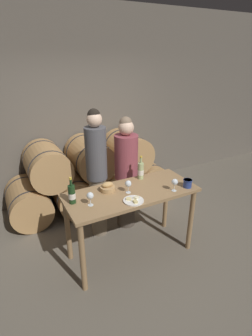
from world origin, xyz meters
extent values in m
plane|color=#665E51|center=(0.00, 0.00, 0.00)|extent=(10.00, 10.00, 0.00)
cube|color=#60594F|center=(0.00, 1.96, 1.60)|extent=(10.00, 0.12, 3.20)
cylinder|color=tan|center=(-1.04, 1.42, 0.31)|extent=(0.62, 0.84, 0.62)
cylinder|color=#2D2D33|center=(-1.04, 1.15, 0.31)|extent=(0.63, 0.02, 0.63)
cylinder|color=#2D2D33|center=(-1.04, 1.69, 0.31)|extent=(0.63, 0.02, 0.63)
cylinder|color=tan|center=(-0.35, 1.42, 0.31)|extent=(0.62, 0.84, 0.62)
cylinder|color=#2D2D33|center=(-0.35, 1.15, 0.31)|extent=(0.63, 0.02, 0.63)
cylinder|color=#2D2D33|center=(-0.35, 1.69, 0.31)|extent=(0.63, 0.02, 0.63)
cylinder|color=tan|center=(0.35, 1.42, 0.31)|extent=(0.62, 0.84, 0.62)
cylinder|color=#2D2D33|center=(0.35, 1.15, 0.31)|extent=(0.63, 0.02, 0.63)
cylinder|color=#2D2D33|center=(0.35, 1.69, 0.31)|extent=(0.63, 0.02, 0.63)
cylinder|color=tan|center=(1.04, 1.42, 0.31)|extent=(0.62, 0.84, 0.62)
cylinder|color=#2D2D33|center=(1.04, 1.15, 0.31)|extent=(0.63, 0.02, 0.63)
cylinder|color=#2D2D33|center=(1.04, 1.69, 0.31)|extent=(0.63, 0.02, 0.63)
cylinder|color=tan|center=(-0.70, 1.42, 0.87)|extent=(0.62, 0.84, 0.62)
cylinder|color=#2D2D33|center=(-0.70, 1.15, 0.87)|extent=(0.63, 0.02, 0.63)
cylinder|color=#2D2D33|center=(-0.70, 1.69, 0.87)|extent=(0.63, 0.02, 0.63)
cylinder|color=tan|center=(0.00, 1.42, 0.87)|extent=(0.62, 0.84, 0.62)
cylinder|color=#2D2D33|center=(0.00, 1.15, 0.87)|extent=(0.63, 0.02, 0.63)
cylinder|color=#2D2D33|center=(0.00, 1.69, 0.87)|extent=(0.63, 0.02, 0.63)
cylinder|color=tan|center=(0.70, 1.42, 0.87)|extent=(0.62, 0.84, 0.62)
cylinder|color=#2D2D33|center=(0.70, 1.15, 0.87)|extent=(0.63, 0.02, 0.63)
cylinder|color=#2D2D33|center=(0.70, 1.69, 0.87)|extent=(0.63, 0.02, 0.63)
cylinder|color=#99754C|center=(-0.74, -0.28, 0.44)|extent=(0.06, 0.06, 0.89)
cylinder|color=#99754C|center=(0.74, -0.28, 0.44)|extent=(0.06, 0.06, 0.89)
cylinder|color=#99754C|center=(-0.74, 0.28, 0.44)|extent=(0.06, 0.06, 0.89)
cylinder|color=#99754C|center=(0.74, 0.28, 0.44)|extent=(0.06, 0.06, 0.89)
cube|color=#99754C|center=(0.00, 0.00, 0.91)|extent=(1.59, 0.67, 0.04)
cylinder|color=#756651|center=(-0.19, 0.61, 0.44)|extent=(0.23, 0.23, 0.89)
cylinder|color=#4C4C51|center=(-0.19, 0.61, 1.24)|extent=(0.28, 0.28, 0.70)
sphere|color=beige|center=(-0.19, 0.61, 1.68)|extent=(0.19, 0.19, 0.19)
sphere|color=black|center=(-0.19, 0.62, 1.74)|extent=(0.16, 0.16, 0.16)
cylinder|color=#4C4238|center=(0.25, 0.61, 0.40)|extent=(0.27, 0.27, 0.79)
cylinder|color=#8C3D47|center=(0.25, 0.61, 1.11)|extent=(0.33, 0.33, 0.63)
sphere|color=beige|center=(0.25, 0.61, 1.53)|extent=(0.21, 0.21, 0.21)
sphere|color=#75604C|center=(0.25, 0.62, 1.59)|extent=(0.17, 0.17, 0.17)
cylinder|color=#193819|center=(-0.70, 0.07, 1.03)|extent=(0.08, 0.08, 0.21)
cylinder|color=#193819|center=(-0.70, 0.07, 1.17)|extent=(0.03, 0.03, 0.08)
cylinder|color=gold|center=(-0.70, 0.07, 1.22)|extent=(0.03, 0.03, 0.02)
cylinder|color=white|center=(-0.70, 0.07, 1.01)|extent=(0.08, 0.08, 0.07)
cylinder|color=#ADBC7F|center=(0.28, 0.25, 1.03)|extent=(0.08, 0.08, 0.22)
cylinder|color=#ADBC7F|center=(0.28, 0.25, 1.18)|extent=(0.03, 0.03, 0.08)
cylinder|color=gold|center=(0.28, 0.25, 1.23)|extent=(0.03, 0.03, 0.02)
cylinder|color=white|center=(0.28, 0.25, 1.02)|extent=(0.08, 0.08, 0.07)
cylinder|color=navy|center=(0.66, -0.22, 0.98)|extent=(0.10, 0.10, 0.10)
cylinder|color=navy|center=(0.66, -0.22, 1.02)|extent=(0.11, 0.11, 0.01)
cylinder|color=tan|center=(-0.24, 0.14, 0.95)|extent=(0.18, 0.18, 0.06)
ellipsoid|color=tan|center=(-0.24, 0.14, 1.01)|extent=(0.14, 0.08, 0.06)
cylinder|color=white|center=(-0.09, -0.21, 0.93)|extent=(0.23, 0.23, 0.01)
cube|color=beige|center=(-0.04, -0.19, 0.95)|extent=(0.07, 0.06, 0.02)
cube|color=beige|center=(-0.13, -0.18, 0.95)|extent=(0.07, 0.07, 0.02)
cube|color=#E0CC7F|center=(-0.10, -0.26, 0.95)|extent=(0.05, 0.06, 0.02)
cylinder|color=white|center=(-0.54, -0.07, 0.93)|extent=(0.06, 0.06, 0.00)
cylinder|color=white|center=(-0.54, -0.07, 0.97)|extent=(0.01, 0.01, 0.08)
sphere|color=white|center=(-0.54, -0.07, 1.04)|extent=(0.08, 0.08, 0.08)
cylinder|color=white|center=(-0.05, -0.01, 0.93)|extent=(0.06, 0.06, 0.00)
cylinder|color=white|center=(-0.05, -0.01, 0.97)|extent=(0.01, 0.01, 0.08)
sphere|color=white|center=(-0.05, -0.01, 1.04)|extent=(0.08, 0.08, 0.08)
cylinder|color=white|center=(0.46, -0.23, 0.93)|extent=(0.06, 0.06, 0.00)
cylinder|color=white|center=(0.46, -0.23, 0.97)|extent=(0.01, 0.01, 0.08)
sphere|color=white|center=(0.46, -0.23, 1.04)|extent=(0.08, 0.08, 0.08)
camera|label=1|loc=(-1.33, -2.40, 2.43)|focal=28.00mm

